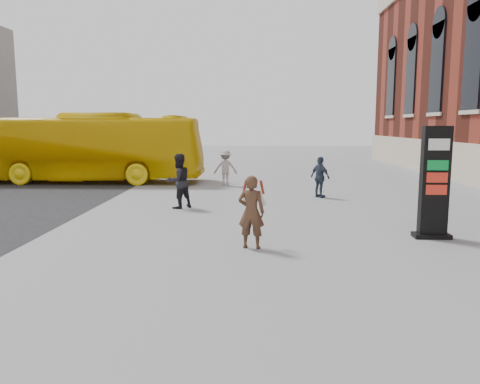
{
  "coord_description": "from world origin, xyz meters",
  "views": [
    {
      "loc": [
        0.0,
        -8.92,
        2.6
      ],
      "look_at": [
        -0.29,
        1.77,
        1.06
      ],
      "focal_mm": 35.0,
      "sensor_mm": 36.0,
      "label": 1
    }
  ],
  "objects_px": {
    "info_pylon": "(434,183)",
    "pedestrian_c": "(320,177)",
    "pedestrian_b": "(225,168)",
    "bus": "(79,148)",
    "woman": "(251,211)",
    "pedestrian_a": "(179,181)"
  },
  "relations": [
    {
      "from": "bus",
      "to": "pedestrian_c",
      "type": "xyz_separation_m",
      "value": [
        10.36,
        -4.39,
        -0.83
      ]
    },
    {
      "from": "bus",
      "to": "pedestrian_a",
      "type": "xyz_separation_m",
      "value": [
        5.62,
        -6.68,
        -0.71
      ]
    },
    {
      "from": "bus",
      "to": "pedestrian_a",
      "type": "bearing_deg",
      "value": -139.32
    },
    {
      "from": "pedestrian_a",
      "to": "pedestrian_c",
      "type": "xyz_separation_m",
      "value": [
        4.74,
        2.29,
        -0.12
      ]
    },
    {
      "from": "info_pylon",
      "to": "bus",
      "type": "relative_size",
      "value": 0.23
    },
    {
      "from": "pedestrian_a",
      "to": "woman",
      "type": "bearing_deg",
      "value": 71.2
    },
    {
      "from": "pedestrian_c",
      "to": "woman",
      "type": "bearing_deg",
      "value": 122.68
    },
    {
      "from": "pedestrian_a",
      "to": "pedestrian_c",
      "type": "relative_size",
      "value": 1.16
    },
    {
      "from": "bus",
      "to": "pedestrian_a",
      "type": "relative_size",
      "value": 6.55
    },
    {
      "from": "info_pylon",
      "to": "pedestrian_c",
      "type": "bearing_deg",
      "value": 107.79
    },
    {
      "from": "woman",
      "to": "pedestrian_c",
      "type": "xyz_separation_m",
      "value": [
        2.45,
        7.05,
        -0.06
      ]
    },
    {
      "from": "pedestrian_b",
      "to": "pedestrian_c",
      "type": "distance_m",
      "value": 4.88
    },
    {
      "from": "pedestrian_b",
      "to": "pedestrian_c",
      "type": "xyz_separation_m",
      "value": [
        3.6,
        -3.3,
        -0.03
      ]
    },
    {
      "from": "pedestrian_c",
      "to": "info_pylon",
      "type": "bearing_deg",
      "value": 157.9
    },
    {
      "from": "pedestrian_c",
      "to": "bus",
      "type": "bearing_deg",
      "value": 28.9
    },
    {
      "from": "info_pylon",
      "to": "pedestrian_c",
      "type": "distance_m",
      "value": 6.3
    },
    {
      "from": "woman",
      "to": "bus",
      "type": "distance_m",
      "value": 13.93
    },
    {
      "from": "bus",
      "to": "pedestrian_b",
      "type": "relative_size",
      "value": 7.29
    },
    {
      "from": "pedestrian_c",
      "to": "pedestrian_b",
      "type": "bearing_deg",
      "value": 9.35
    },
    {
      "from": "info_pylon",
      "to": "pedestrian_b",
      "type": "relative_size",
      "value": 1.67
    },
    {
      "from": "woman",
      "to": "pedestrian_b",
      "type": "bearing_deg",
      "value": -72.54
    },
    {
      "from": "info_pylon",
      "to": "pedestrian_c",
      "type": "height_order",
      "value": "info_pylon"
    }
  ]
}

